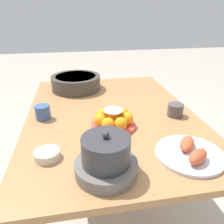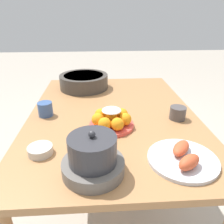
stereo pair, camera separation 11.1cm
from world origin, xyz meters
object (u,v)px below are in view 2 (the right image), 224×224
object	(u,v)px
seafood_platter	(183,158)
cup_far	(45,109)
cake_plate	(111,120)
dining_table	(112,128)
sauce_bowl	(40,150)
cup_near	(178,113)
warming_pot	(93,158)
serving_bowl	(84,81)

from	to	relation	value
seafood_platter	cup_far	world-z (taller)	cup_far
cake_plate	seafood_platter	distance (m)	0.38
dining_table	sauce_bowl	bearing A→B (deg)	139.38
cake_plate	cup_near	world-z (taller)	cake_plate
cake_plate	warming_pot	world-z (taller)	warming_pot
serving_bowl	dining_table	bearing A→B (deg)	-157.15
cup_near	sauce_bowl	bearing A→B (deg)	112.16
cake_plate	cup_far	size ratio (longest dim) A/B	2.83
sauce_bowl	serving_bowl	bearing A→B (deg)	-9.71
seafood_platter	sauce_bowl	bearing A→B (deg)	81.16
dining_table	cake_plate	size ratio (longest dim) A/B	5.81
cup_far	cake_plate	bearing A→B (deg)	-112.81
seafood_platter	cup_far	bearing A→B (deg)	54.17
cup_near	warming_pot	world-z (taller)	warming_pot
dining_table	cup_near	bearing A→B (deg)	-106.73
seafood_platter	cup_far	xyz separation A→B (m)	(0.43, 0.59, 0.02)
cake_plate	serving_bowl	size ratio (longest dim) A/B	0.64
seafood_platter	cup_near	xyz separation A→B (m)	(0.34, -0.09, 0.02)
cake_plate	warming_pot	distance (m)	0.33
cake_plate	cup_far	bearing A→B (deg)	67.19
cup_near	warming_pot	size ratio (longest dim) A/B	0.37
cup_near	cup_far	xyz separation A→B (m)	(0.08, 0.68, 0.00)
seafood_platter	dining_table	bearing A→B (deg)	27.98
cake_plate	warming_pot	size ratio (longest dim) A/B	0.99
serving_bowl	seafood_platter	xyz separation A→B (m)	(-0.86, -0.41, -0.04)
warming_pot	cup_near	bearing A→B (deg)	-48.38
cup_far	warming_pot	xyz separation A→B (m)	(-0.46, -0.26, 0.02)
cup_far	warming_pot	bearing A→B (deg)	-150.84
serving_bowl	seafood_platter	distance (m)	0.95
dining_table	cup_near	size ratio (longest dim) A/B	15.29
serving_bowl	warming_pot	size ratio (longest dim) A/B	1.55
dining_table	cup_far	size ratio (longest dim) A/B	16.42
cup_far	warming_pot	distance (m)	0.53
cup_near	warming_pot	xyz separation A→B (m)	(-0.38, 0.43, 0.03)
cake_plate	serving_bowl	distance (m)	0.60
dining_table	seafood_platter	distance (m)	0.51
sauce_bowl	cup_far	world-z (taller)	cup_far
sauce_bowl	seafood_platter	distance (m)	0.55
sauce_bowl	warming_pot	distance (m)	0.25
serving_bowl	cup_near	world-z (taller)	serving_bowl
seafood_platter	serving_bowl	bearing A→B (deg)	25.55
sauce_bowl	seafood_platter	size ratio (longest dim) A/B	0.37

